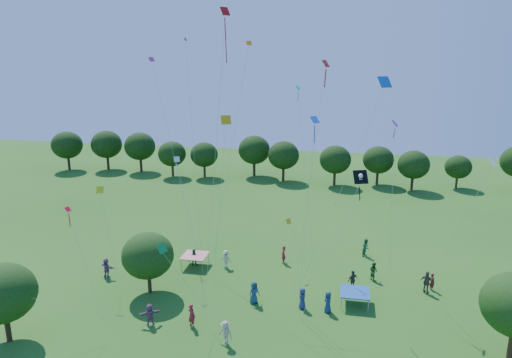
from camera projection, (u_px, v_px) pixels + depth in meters
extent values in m
cylinder|color=#422B19|center=(8.00, 329.00, 30.66)|extent=(0.36, 0.36, 1.74)
ellipsoid|color=#1E4313|center=(2.00, 293.00, 29.97)|extent=(4.36, 4.36, 3.92)
cylinder|color=#422B19|center=(150.00, 284.00, 37.15)|extent=(0.31, 0.31, 1.49)
ellipsoid|color=#1E4313|center=(148.00, 255.00, 36.52)|extent=(4.16, 4.16, 3.74)
cylinder|color=#422B19|center=(511.00, 346.00, 28.66)|extent=(0.41, 0.41, 2.01)
cylinder|color=#422B19|center=(69.00, 164.00, 78.76)|extent=(0.44, 0.44, 2.15)
ellipsoid|color=#17340F|center=(67.00, 145.00, 77.93)|extent=(5.17, 5.17, 4.65)
cylinder|color=#422B19|center=(108.00, 163.00, 79.10)|extent=(0.45, 0.45, 2.17)
ellipsoid|color=#17340F|center=(107.00, 144.00, 78.26)|extent=(5.22, 5.22, 4.70)
cylinder|color=#422B19|center=(141.00, 165.00, 77.60)|extent=(0.44, 0.44, 2.15)
ellipsoid|color=#17340F|center=(140.00, 146.00, 76.77)|extent=(5.17, 5.17, 4.65)
cylinder|color=#422B19|center=(173.00, 171.00, 74.24)|extent=(0.38, 0.38, 1.87)
ellipsoid|color=#17340F|center=(172.00, 154.00, 73.52)|extent=(4.48, 4.48, 4.03)
cylinder|color=#422B19|center=(205.00, 172.00, 73.85)|extent=(0.38, 0.38, 1.84)
ellipsoid|color=#17340F|center=(204.00, 155.00, 73.14)|extent=(4.42, 4.42, 3.98)
cylinder|color=#422B19|center=(254.00, 169.00, 74.64)|extent=(0.44, 0.44, 2.14)
ellipsoid|color=#17340F|center=(254.00, 150.00, 73.81)|extent=(5.14, 5.14, 4.63)
cylinder|color=#422B19|center=(283.00, 174.00, 71.63)|extent=(0.42, 0.42, 2.03)
ellipsoid|color=#17340F|center=(284.00, 155.00, 70.86)|extent=(4.86, 4.86, 4.37)
cylinder|color=#422B19|center=(334.00, 179.00, 69.09)|extent=(0.40, 0.40, 1.96)
ellipsoid|color=#17340F|center=(335.00, 160.00, 68.34)|extent=(4.71, 4.71, 4.24)
cylinder|color=#422B19|center=(377.00, 179.00, 69.36)|extent=(0.39, 0.39, 1.91)
ellipsoid|color=#17340F|center=(378.00, 160.00, 68.62)|extent=(4.59, 4.59, 4.13)
cylinder|color=#422B19|center=(412.00, 184.00, 66.40)|extent=(0.39, 0.39, 1.89)
ellipsoid|color=#17340F|center=(414.00, 165.00, 65.67)|extent=(4.54, 4.54, 4.08)
cylinder|color=#422B19|center=(456.00, 183.00, 67.60)|extent=(0.33, 0.33, 1.58)
ellipsoid|color=#17340F|center=(458.00, 167.00, 67.00)|extent=(3.80, 3.80, 3.42)
cube|color=red|center=(195.00, 255.00, 41.84)|extent=(2.20, 2.20, 0.08)
cylinder|color=#999999|center=(181.00, 264.00, 41.21)|extent=(0.05, 0.05, 1.10)
cylinder|color=#999999|center=(202.00, 266.00, 40.83)|extent=(0.05, 0.05, 1.10)
cylinder|color=#999999|center=(188.00, 255.00, 43.11)|extent=(0.05, 0.05, 1.10)
cylinder|color=#999999|center=(209.00, 257.00, 42.73)|extent=(0.05, 0.05, 1.10)
cube|color=#1950A6|center=(355.00, 292.00, 35.23)|extent=(2.20, 2.20, 0.08)
cylinder|color=#999999|center=(341.00, 303.00, 34.59)|extent=(0.05, 0.05, 1.10)
cylinder|color=#999999|center=(368.00, 306.00, 34.22)|extent=(0.05, 0.05, 1.10)
cylinder|color=#999999|center=(342.00, 291.00, 36.49)|extent=(0.05, 0.05, 1.10)
cylinder|color=#999999|center=(367.00, 293.00, 36.12)|extent=(0.05, 0.05, 1.10)
imported|color=navy|center=(254.00, 293.00, 35.45)|extent=(0.97, 0.98, 1.82)
imported|color=maroon|center=(192.00, 315.00, 32.35)|extent=(0.78, 0.71, 1.76)
imported|color=#275926|center=(373.00, 271.00, 39.26)|extent=(0.84, 0.90, 1.63)
imported|color=#B4AF90|center=(226.00, 259.00, 41.65)|extent=(1.17, 0.75, 1.65)
imported|color=#483E3A|center=(427.00, 282.00, 37.02)|extent=(1.19, 1.01, 1.87)
imported|color=#874F87|center=(107.00, 268.00, 39.81)|extent=(1.72, 1.16, 1.74)
imported|color=navy|center=(328.00, 302.00, 34.20)|extent=(0.61, 0.90, 1.68)
imported|color=maroon|center=(283.00, 254.00, 42.54)|extent=(0.42, 0.64, 1.69)
imported|color=#265A3B|center=(366.00, 247.00, 44.05)|extent=(0.78, 0.98, 1.75)
imported|color=#A99D87|center=(225.00, 333.00, 30.32)|extent=(1.22, 0.90, 1.70)
imported|color=#3D3931|center=(353.00, 280.00, 37.73)|extent=(1.01, 0.95, 1.63)
imported|color=#824C78|center=(150.00, 315.00, 32.57)|extent=(1.57, 1.28, 1.63)
imported|color=navy|center=(302.00, 298.00, 34.72)|extent=(0.55, 0.88, 1.68)
imported|color=maroon|center=(432.00, 282.00, 37.52)|extent=(0.53, 0.65, 1.49)
imported|color=#235238|center=(194.00, 257.00, 42.18)|extent=(0.79, 0.48, 1.52)
cube|color=black|center=(361.00, 177.00, 32.57)|extent=(1.16, 0.87, 0.89)
cube|color=black|center=(360.00, 194.00, 32.93)|extent=(0.17, 0.26, 1.18)
sphere|color=white|center=(361.00, 176.00, 32.49)|extent=(0.32, 0.32, 0.32)
cylinder|color=white|center=(360.00, 180.00, 32.56)|extent=(0.24, 0.46, 0.30)
cylinder|color=white|center=(360.00, 180.00, 32.56)|extent=(0.24, 0.46, 0.30)
cylinder|color=beige|center=(331.00, 250.00, 31.77)|extent=(3.67, 4.95, 8.61)
cube|color=red|center=(225.00, 11.00, 30.60)|extent=(0.67, 0.73, 0.57)
cube|color=red|center=(226.00, 41.00, 31.13)|extent=(0.14, 0.64, 2.94)
cylinder|color=beige|center=(215.00, 166.00, 31.55)|extent=(0.90, 3.68, 20.04)
cube|color=red|center=(68.00, 209.00, 30.80)|extent=(0.33, 0.42, 0.30)
cube|color=red|center=(69.00, 220.00, 31.04)|extent=(0.18, 0.23, 1.06)
cylinder|color=beige|center=(85.00, 265.00, 30.98)|extent=(2.48, 1.16, 7.21)
cube|color=#D29E0B|center=(226.00, 120.00, 28.75)|extent=(0.73, 0.60, 0.54)
cylinder|color=beige|center=(218.00, 224.00, 30.22)|extent=(1.12, 0.79, 13.21)
cube|color=#D0CA12|center=(100.00, 190.00, 36.92)|extent=(0.62, 0.35, 0.54)
cylinder|color=beige|center=(109.00, 235.00, 37.07)|extent=(1.65, 1.30, 6.70)
cube|color=green|center=(185.00, 39.00, 43.37)|extent=(0.24, 0.37, 0.31)
cylinder|color=beige|center=(193.00, 146.00, 41.95)|extent=(3.42, 7.44, 18.91)
cube|color=#1254B6|center=(385.00, 82.00, 24.16)|extent=(0.83, 0.77, 0.58)
cylinder|color=beige|center=(332.00, 210.00, 29.01)|extent=(4.99, 4.91, 15.72)
cube|color=#8E1891|center=(152.00, 59.00, 42.08)|extent=(0.59, 0.62, 0.39)
cylinder|color=beige|center=(174.00, 158.00, 41.31)|extent=(5.61, 5.19, 16.99)
cube|color=silver|center=(177.00, 159.00, 42.67)|extent=(0.61, 0.51, 0.48)
cube|color=silver|center=(177.00, 170.00, 42.98)|extent=(0.14, 0.30, 1.32)
cylinder|color=beige|center=(188.00, 208.00, 41.79)|extent=(3.10, 3.49, 7.91)
cube|color=#0B86A9|center=(9.00, 287.00, 29.10)|extent=(0.74, 0.56, 0.58)
cylinder|color=beige|center=(58.00, 306.00, 30.01)|extent=(5.19, 2.05, 2.83)
cube|color=red|center=(326.00, 64.00, 25.94)|extent=(0.48, 0.57, 0.40)
cube|color=red|center=(325.00, 78.00, 26.20)|extent=(0.13, 0.24, 1.03)
cylinder|color=beige|center=(308.00, 197.00, 30.01)|extent=(1.89, 3.65, 16.74)
cube|color=orange|center=(249.00, 43.00, 34.72)|extent=(0.48, 0.44, 0.33)
cylinder|color=beige|center=(230.00, 161.00, 37.43)|extent=(3.31, 0.13, 18.22)
cube|color=#FCAB16|center=(288.00, 221.00, 40.20)|extent=(0.49, 0.51, 0.44)
cylinder|color=beige|center=(298.00, 242.00, 40.28)|extent=(1.85, 0.43, 3.15)
cube|color=#188436|center=(162.00, 248.00, 27.54)|extent=(0.56, 0.69, 0.52)
cylinder|color=beige|center=(188.00, 285.00, 29.67)|extent=(1.91, 3.17, 5.87)
cube|color=blue|center=(315.00, 120.00, 30.43)|extent=(0.70, 0.71, 0.43)
cube|color=blue|center=(314.00, 134.00, 30.73)|extent=(0.08, 0.28, 1.25)
cylinder|color=beige|center=(307.00, 215.00, 32.22)|extent=(0.74, 0.05, 13.03)
cube|color=#861891|center=(395.00, 123.00, 34.68)|extent=(0.57, 0.71, 0.47)
cube|color=#861891|center=(394.00, 133.00, 34.92)|extent=(0.14, 0.18, 0.74)
cylinder|color=beige|center=(392.00, 204.00, 35.92)|extent=(0.42, 0.72, 12.20)
cube|color=silver|center=(492.00, 162.00, 23.62)|extent=(0.59, 0.63, 0.38)
cylinder|color=beige|center=(454.00, 237.00, 29.88)|extent=(0.43, 9.86, 11.79)
cube|color=#0EDACA|center=(298.00, 88.00, 40.32)|extent=(0.46, 0.56, 0.39)
cube|color=#0EDACA|center=(298.00, 96.00, 40.56)|extent=(0.14, 0.21, 0.89)
cylinder|color=beige|center=(306.00, 175.00, 40.49)|extent=(2.07, 3.24, 14.54)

